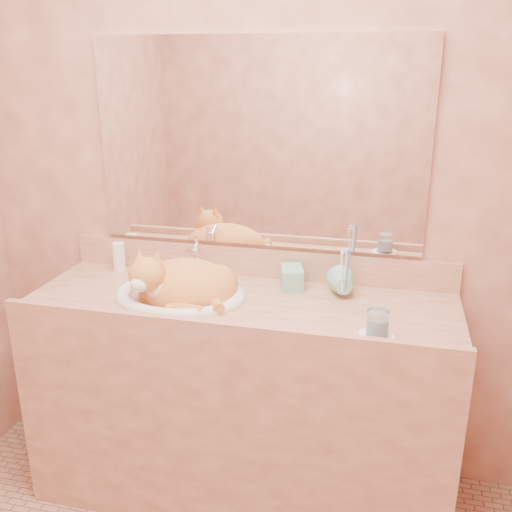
% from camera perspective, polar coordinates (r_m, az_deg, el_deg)
% --- Properties ---
extents(wall_back, '(2.40, 0.02, 2.50)m').
position_cam_1_polar(wall_back, '(2.27, 0.15, 7.60)').
color(wall_back, '#965744').
rests_on(wall_back, ground).
extents(vanity_counter, '(1.60, 0.55, 0.85)m').
position_cam_1_polar(vanity_counter, '(2.33, -1.50, -14.10)').
color(vanity_counter, '#955B42').
rests_on(vanity_counter, floor).
extents(mirror, '(1.30, 0.02, 0.80)m').
position_cam_1_polar(mirror, '(2.23, 0.08, 11.07)').
color(mirror, white).
rests_on(mirror, wall_back).
extents(sink_basin, '(0.57, 0.51, 0.15)m').
position_cam_1_polar(sink_basin, '(2.15, -7.66, -2.18)').
color(sink_basin, white).
rests_on(sink_basin, vanity_counter).
extents(faucet, '(0.07, 0.12, 0.16)m').
position_cam_1_polar(faucet, '(2.31, -6.00, -0.43)').
color(faucet, white).
rests_on(faucet, vanity_counter).
extents(cat, '(0.39, 0.32, 0.21)m').
position_cam_1_polar(cat, '(2.15, -7.46, -2.62)').
color(cat, '#C66D2D').
rests_on(cat, sink_basin).
extents(soap_dispenser, '(0.10, 0.10, 0.19)m').
position_cam_1_polar(soap_dispenser, '(2.16, 3.79, -1.47)').
color(soap_dispenser, '#79C2A1').
rests_on(soap_dispenser, vanity_counter).
extents(toothbrush_cup, '(0.13, 0.13, 0.10)m').
position_cam_1_polar(toothbrush_cup, '(2.13, 8.78, -3.22)').
color(toothbrush_cup, '#79C2A1').
rests_on(toothbrush_cup, vanity_counter).
extents(toothbrushes, '(0.03, 0.03, 0.20)m').
position_cam_1_polar(toothbrushes, '(2.10, 8.88, -1.40)').
color(toothbrushes, white).
rests_on(toothbrushes, toothbrush_cup).
extents(saucer, '(0.12, 0.12, 0.01)m').
position_cam_1_polar(saucer, '(1.89, 11.97, -7.81)').
color(saucer, white).
rests_on(saucer, vanity_counter).
extents(water_glass, '(0.07, 0.07, 0.08)m').
position_cam_1_polar(water_glass, '(1.87, 12.07, -6.53)').
color(water_glass, white).
rests_on(water_glass, saucer).
extents(lotion_bottle, '(0.05, 0.05, 0.12)m').
position_cam_1_polar(lotion_bottle, '(2.47, -13.54, -0.09)').
color(lotion_bottle, white).
rests_on(lotion_bottle, vanity_counter).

